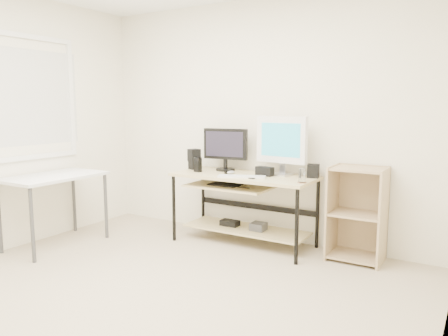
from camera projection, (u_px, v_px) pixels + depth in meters
name	position (u px, v px, depth m)	size (l,w,h in m)	color
room	(122.00, 126.00, 3.19)	(4.01, 4.01, 2.62)	#B7A88D
desk	(242.00, 194.00, 4.61)	(1.50, 0.65, 0.75)	#C7B67E
side_table	(54.00, 183.00, 4.54)	(0.60, 1.00, 0.75)	silver
shelf_unit	(358.00, 213.00, 4.16)	(0.50, 0.40, 0.90)	tan
black_monitor	(225.00, 147.00, 4.82)	(0.51, 0.21, 0.47)	black
white_imac	(281.00, 141.00, 4.47)	(0.57, 0.18, 0.61)	silver
keyboard	(242.00, 177.00, 4.39)	(0.48, 0.13, 0.02)	silver
mouse	(231.00, 172.00, 4.61)	(0.06, 0.10, 0.03)	#AFAFB4
center_speaker	(265.00, 171.00, 4.49)	(0.19, 0.08, 0.09)	black
speaker_left	(194.00, 159.00, 4.95)	(0.15, 0.15, 0.23)	black
speaker_right	(313.00, 171.00, 4.37)	(0.11, 0.11, 0.13)	black
audio_controller	(198.00, 165.00, 4.74)	(0.08, 0.05, 0.16)	black
volume_puck	(227.00, 173.00, 4.63)	(0.06, 0.06, 0.02)	black
smartphone	(254.00, 178.00, 4.34)	(0.07, 0.12, 0.01)	black
coaster	(302.00, 183.00, 4.08)	(0.08, 0.08, 0.01)	#8C5D3F
drinking_glass	(302.00, 175.00, 4.07)	(0.06, 0.06, 0.13)	white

